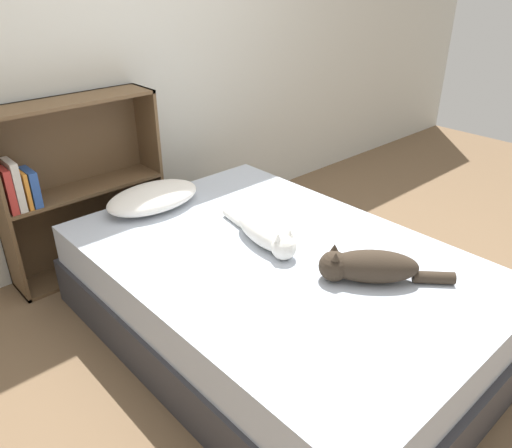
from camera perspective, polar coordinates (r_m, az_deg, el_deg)
name	(u,v)px	position (r m, az deg, el deg)	size (l,w,h in m)	color
ground_plane	(276,332)	(2.64, 2.31, -12.23)	(8.00, 8.00, 0.00)	brown
wall_back	(112,49)	(3.21, -16.17, 18.70)	(8.00, 0.06, 2.50)	silver
bed	(277,295)	(2.50, 2.41, -8.13)	(1.40, 2.06, 0.47)	#333338
pillow	(153,197)	(2.85, -11.69, 3.00)	(0.55, 0.33, 0.12)	white
cat_light	(266,234)	(2.41, 1.10, -1.14)	(0.20, 0.59, 0.14)	white
cat_dark	(367,267)	(2.19, 12.58, -4.79)	(0.45, 0.46, 0.16)	#33281E
bookshelf	(73,186)	(3.12, -20.15, 4.08)	(0.94, 0.26, 1.05)	brown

